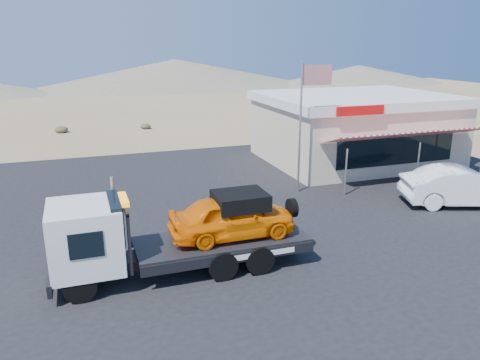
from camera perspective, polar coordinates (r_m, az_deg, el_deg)
The scene contains 7 objects.
ground at distance 16.79m, azimuth -0.71°, elevation -7.60°, with size 120.00×120.00×0.00m, color #866C4C.
asphalt_lot at distance 20.03m, azimuth 1.99°, elevation -3.47°, with size 32.00×24.00×0.02m, color black.
tow_truck at distance 14.37m, azimuth -7.79°, elevation -6.03°, with size 7.72×2.29×2.58m.
white_sedan at distance 22.33m, azimuth 25.51°, elevation -0.71°, with size 1.77×5.08×1.67m, color white.
jerky_store at distance 28.49m, azimuth 13.78°, elevation 6.25°, with size 10.40×9.97×3.90m.
flagpole at distance 21.62m, azimuth 7.97°, elevation 8.16°, with size 1.55×0.10×6.00m.
distant_hills at distance 70.01m, azimuth -23.71°, elevation 11.17°, with size 126.00×48.00×4.20m.
Camera 1 is at (-4.85, -14.52, 6.89)m, focal length 35.00 mm.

